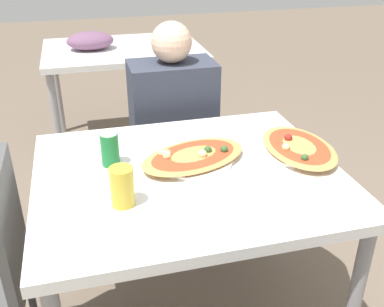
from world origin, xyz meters
The scene contains 8 objects.
dining_table centered at (0.00, 0.00, 0.67)m, with size 1.08×0.90×0.75m.
chair_far_seated centered at (0.09, 0.78, 0.50)m, with size 0.40×0.40×0.88m.
person_seated centered at (0.09, 0.67, 0.67)m, with size 0.41×0.27×1.14m.
pizza_main centered at (0.04, 0.07, 0.77)m, with size 0.47×0.37×0.06m.
soda_can centered at (-0.26, 0.12, 0.81)m, with size 0.07×0.07×0.12m.
drink_glass centered at (-0.25, -0.15, 0.81)m, with size 0.08×0.08×0.13m.
pizza_second centered at (0.45, 0.04, 0.77)m, with size 0.27×0.39×0.06m.
background_table centered at (-0.06, 1.83, 0.69)m, with size 1.10×0.80×0.87m.
Camera 1 is at (-0.34, -1.35, 1.54)m, focal length 42.00 mm.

